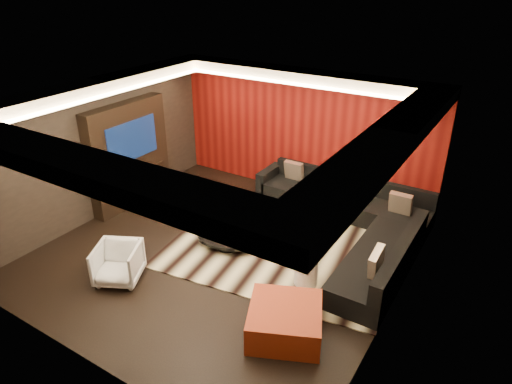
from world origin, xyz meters
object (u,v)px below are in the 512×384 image
Objects in this scene: white_side_table at (306,272)px; orange_ottoman at (285,321)px; armchair at (118,263)px; drum_stool at (209,213)px; sectional_sofa at (354,221)px; coffee_table at (228,242)px.

orange_ottoman is (0.25, -1.16, -0.01)m from white_side_table.
orange_ottoman is 2.92m from armchair.
drum_stool is 2.64m from white_side_table.
orange_ottoman is 0.27× the size of sectional_sofa.
coffee_table is 1.01m from drum_stool.
coffee_table is 0.32× the size of sectional_sofa.
sectional_sofa is (-0.16, 3.06, 0.04)m from orange_ottoman.
drum_stool is at bearing 145.56° from orange_ottoman.
sectional_sofa is (2.62, 1.16, 0.05)m from drum_stool.
coffee_table is 1.17× the size of orange_ottoman.
coffee_table is 1.64× the size of armchair.
drum_stool is 2.26m from armchair.
drum_stool is at bearing 147.62° from coffee_table.
sectional_sofa is (1.77, 1.70, 0.14)m from coffee_table.
sectional_sofa reaches higher than armchair.
white_side_table is 0.66× the size of armchair.
drum_stool is 0.84× the size of white_side_table.
orange_ottoman is 3.07m from sectional_sofa.
coffee_table is at bearing 33.89° from armchair.
white_side_table is 1.19m from orange_ottoman.
armchair is 0.19× the size of sectional_sofa.
orange_ottoman is at bearing -34.44° from drum_stool.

